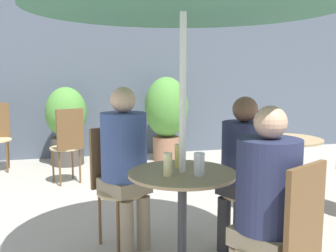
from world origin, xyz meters
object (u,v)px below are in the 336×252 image
(seated_person_1, at_px, (243,161))
(beer_glass_1, at_px, (168,164))
(beer_glass_0, at_px, (179,156))
(potted_plant_1, at_px, (166,113))
(seated_person_2, at_px, (125,155))
(potted_plant_0, at_px, (66,122))
(bistro_chair_0, at_px, (289,236))
(bistro_chair_1, at_px, (254,177))
(beer_glass_2, at_px, (199,164))
(bistro_chair_2, at_px, (114,175))
(seated_person_0, at_px, (265,198))
(cafe_table_near, at_px, (182,198))
(bistro_chair_3, at_px, (68,140))
(cafe_table_far, at_px, (285,156))

(seated_person_1, xyz_separation_m, beer_glass_1, (-0.68, -0.37, 0.10))
(beer_glass_0, distance_m, potted_plant_1, 3.45)
(seated_person_2, height_order, beer_glass_1, seated_person_2)
(potted_plant_0, bearing_deg, bistro_chair_0, -74.78)
(bistro_chair_1, relative_size, beer_glass_2, 6.49)
(bistro_chair_2, relative_size, seated_person_1, 0.78)
(bistro_chair_1, xyz_separation_m, beer_glass_1, (-0.81, -0.44, 0.26))
(seated_person_0, height_order, beer_glass_2, seated_person_0)
(bistro_chair_1, height_order, bistro_chair_2, same)
(bistro_chair_2, height_order, potted_plant_1, potted_plant_1)
(bistro_chair_1, xyz_separation_m, seated_person_2, (-1.00, 0.19, 0.19))
(cafe_table_near, height_order, bistro_chair_2, bistro_chair_2)
(seated_person_0, xyz_separation_m, seated_person_2, (-0.61, 1.13, 0.03))
(bistro_chair_2, relative_size, seated_person_2, 0.74)
(bistro_chair_3, distance_m, beer_glass_2, 2.73)
(bistro_chair_2, height_order, seated_person_2, seated_person_2)
(bistro_chair_1, bearing_deg, cafe_table_far, 106.00)
(bistro_chair_0, distance_m, bistro_chair_2, 1.58)
(bistro_chair_0, distance_m, seated_person_1, 1.03)
(cafe_table_far, relative_size, potted_plant_0, 0.64)
(cafe_table_near, relative_size, potted_plant_0, 0.64)
(beer_glass_1, height_order, potted_plant_1, potted_plant_1)
(cafe_table_far, distance_m, seated_person_2, 1.71)
(bistro_chair_1, distance_m, bistro_chair_2, 1.12)
(bistro_chair_3, xyz_separation_m, seated_person_2, (0.45, -1.92, 0.19))
(bistro_chair_0, bearing_deg, seated_person_2, -90.00)
(cafe_table_far, bearing_deg, seated_person_0, -123.46)
(bistro_chair_3, height_order, seated_person_2, seated_person_2)
(beer_glass_2, bearing_deg, bistro_chair_2, 119.51)
(bistro_chair_0, distance_m, beer_glass_0, 0.94)
(bistro_chair_0, relative_size, bistro_chair_1, 1.00)
(bistro_chair_0, distance_m, bistro_chair_3, 3.37)
(bistro_chair_3, distance_m, seated_person_2, 1.98)
(bistro_chair_0, bearing_deg, potted_plant_1, -123.10)
(cafe_table_near, height_order, beer_glass_0, beer_glass_0)
(cafe_table_far, bearing_deg, beer_glass_0, -146.79)
(potted_plant_1, bearing_deg, beer_glass_2, -100.19)
(cafe_table_far, distance_m, bistro_chair_0, 1.95)
(seated_person_1, height_order, seated_person_2, seated_person_2)
(bistro_chair_0, relative_size, beer_glass_1, 6.42)
(bistro_chair_2, xyz_separation_m, beer_glass_2, (0.45, -0.80, 0.25))
(cafe_table_far, height_order, seated_person_0, seated_person_0)
(seated_person_0, bearing_deg, cafe_table_near, -90.00)
(cafe_table_far, height_order, potted_plant_0, potted_plant_0)
(bistro_chair_1, xyz_separation_m, bistro_chair_3, (-1.45, 2.11, 0.00))
(cafe_table_near, relative_size, beer_glass_0, 4.63)
(beer_glass_2, xyz_separation_m, potted_plant_1, (0.65, 3.61, -0.06))
(bistro_chair_2, bearing_deg, seated_person_1, -51.04)
(seated_person_1, bearing_deg, bistro_chair_0, -38.96)
(beer_glass_1, distance_m, potted_plant_1, 3.67)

